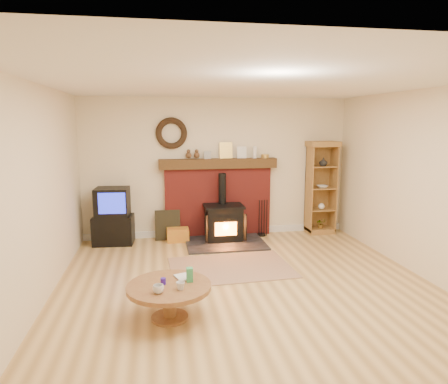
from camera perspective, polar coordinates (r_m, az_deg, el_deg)
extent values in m
plane|color=#A77F45|center=(5.26, 3.78, -14.18)|extent=(5.50, 5.50, 0.00)
cube|color=beige|center=(7.55, -0.95, 3.49)|extent=(5.00, 0.02, 2.60)
cube|color=beige|center=(2.38, 19.99, -11.48)|extent=(5.00, 0.02, 2.60)
cube|color=beige|center=(4.93, -25.56, -0.92)|extent=(0.02, 5.50, 2.60)
cube|color=beige|center=(5.97, 27.96, 0.62)|extent=(0.02, 5.50, 2.60)
cube|color=white|center=(4.82, 4.14, 15.31)|extent=(5.00, 5.50, 0.02)
cube|color=white|center=(7.77, -0.90, -5.65)|extent=(5.00, 0.04, 0.12)
torus|color=black|center=(7.36, -7.52, 8.32)|extent=(0.57, 0.11, 0.57)
cube|color=maroon|center=(7.58, -0.85, -1.46)|extent=(2.00, 0.15, 1.30)
cube|color=#392612|center=(7.43, -0.83, 4.09)|extent=(2.20, 0.22, 0.18)
cube|color=#999999|center=(7.40, -2.38, 5.30)|extent=(0.13, 0.05, 0.14)
cube|color=gold|center=(7.46, 0.28, 5.96)|extent=(0.24, 0.06, 0.30)
cube|color=white|center=(7.52, 2.54, 5.68)|extent=(0.18, 0.05, 0.22)
cylinder|color=white|center=(7.56, 4.43, 5.68)|extent=(0.08, 0.08, 0.22)
cylinder|color=gold|center=(7.62, 5.89, 5.12)|extent=(0.14, 0.14, 0.07)
cube|color=black|center=(7.19, 0.22, -7.31)|extent=(1.40, 1.00, 0.03)
cube|color=black|center=(7.29, -0.05, -4.49)|extent=(0.65, 0.46, 0.60)
cube|color=black|center=(7.22, -0.05, -2.04)|extent=(0.71, 0.51, 0.04)
cylinder|color=black|center=(7.31, -0.25, 0.50)|extent=(0.14, 0.14, 0.56)
cube|color=orange|center=(7.08, 0.28, -5.30)|extent=(0.39, 0.02, 0.24)
cube|color=black|center=(7.08, -2.17, -5.13)|extent=(0.15, 0.21, 0.48)
cube|color=black|center=(7.18, 2.52, -4.92)|extent=(0.15, 0.21, 0.48)
cube|color=brown|center=(6.07, 0.96, -10.72)|extent=(1.84, 1.31, 0.01)
cube|color=black|center=(7.42, -15.49, -5.22)|extent=(0.72, 0.53, 0.51)
cube|color=black|center=(7.31, -15.67, -1.39)|extent=(0.60, 0.52, 0.51)
cube|color=#1C28CE|center=(7.06, -15.73, -1.57)|extent=(0.46, 0.05, 0.36)
cube|color=brown|center=(8.12, 13.47, -5.31)|extent=(0.52, 0.38, 0.10)
cube|color=brown|center=(8.11, 13.21, 0.62)|extent=(0.52, 0.02, 1.64)
cube|color=brown|center=(7.86, 12.04, 0.36)|extent=(0.02, 0.38, 1.64)
cube|color=brown|center=(8.05, 15.32, 0.46)|extent=(0.02, 0.38, 1.64)
cube|color=brown|center=(7.86, 13.96, 6.68)|extent=(0.58, 0.42, 0.10)
cube|color=brown|center=(8.03, 13.59, -2.42)|extent=(0.48, 0.34, 0.02)
cube|color=brown|center=(7.95, 13.71, 0.56)|extent=(0.48, 0.34, 0.02)
cube|color=brown|center=(7.89, 13.83, 3.58)|extent=(0.48, 0.34, 0.02)
imported|color=white|center=(7.84, 14.01, 4.20)|extent=(0.15, 0.15, 0.16)
imported|color=white|center=(7.90, 13.86, 0.75)|extent=(0.20, 0.20, 0.05)
sphere|color=white|center=(7.97, 13.75, -2.00)|extent=(0.12, 0.12, 0.12)
imported|color=#389559|center=(8.04, 13.65, -4.38)|extent=(0.18, 0.15, 0.20)
cube|color=yellow|center=(7.36, -6.61, -6.10)|extent=(0.39, 0.25, 0.25)
cube|color=black|center=(7.45, -8.05, -4.69)|extent=(0.46, 0.12, 0.55)
cylinder|color=black|center=(7.72, 5.37, -6.10)|extent=(0.16, 0.16, 0.04)
cylinder|color=black|center=(7.63, 5.05, -3.73)|extent=(0.02, 0.02, 0.70)
cylinder|color=black|center=(7.64, 5.41, -3.72)|extent=(0.02, 0.02, 0.70)
cylinder|color=black|center=(7.65, 5.77, -3.70)|extent=(0.02, 0.02, 0.70)
cylinder|color=black|center=(7.67, 6.13, -3.68)|extent=(0.02, 0.02, 0.70)
cylinder|color=brown|center=(4.67, -7.75, -17.30)|extent=(0.41, 0.41, 0.03)
cylinder|color=brown|center=(4.60, -7.80, -15.41)|extent=(0.15, 0.15, 0.32)
cylinder|color=brown|center=(4.52, -7.86, -13.28)|extent=(0.93, 0.93, 0.05)
imported|color=white|center=(4.31, -9.36, -13.52)|extent=(0.11, 0.11, 0.09)
imported|color=white|center=(4.36, -6.24, -13.17)|extent=(0.09, 0.09, 0.09)
imported|color=#4C331E|center=(4.64, -6.79, -12.16)|extent=(0.15, 0.21, 0.02)
cylinder|color=#2C1596|center=(4.52, -8.68, -12.48)|extent=(0.06, 0.06, 0.07)
cube|color=#389559|center=(4.54, -4.93, -11.69)|extent=(0.07, 0.07, 0.16)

